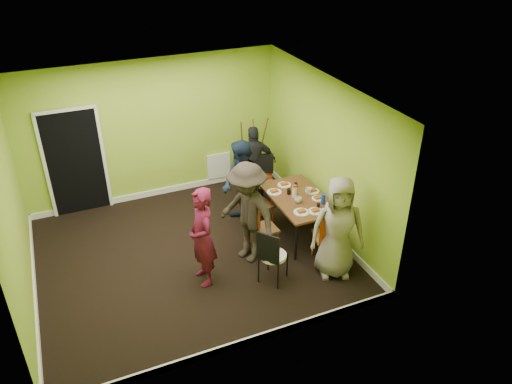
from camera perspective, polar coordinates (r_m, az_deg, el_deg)
ground at (r=8.63m, az=-7.37°, el=-7.08°), size 5.00×5.00×0.00m
room_walls at (r=8.11m, az=-8.06°, el=-1.36°), size 5.04×4.54×2.82m
dining_table at (r=8.74m, az=4.90°, el=-0.90°), size 0.90×1.50×0.75m
chair_left_far at (r=8.86m, az=-0.15°, el=-1.11°), size 0.52×0.52×1.06m
chair_left_near at (r=8.31m, az=0.44°, el=-3.80°), size 0.43×0.42×0.98m
chair_back_end at (r=9.83m, az=0.87°, el=2.70°), size 0.53×0.56×0.94m
chair_front_end at (r=8.08m, az=8.46°, el=-4.75°), size 0.54×0.55×1.08m
chair_bentwood at (r=7.69m, az=1.77°, el=-7.11°), size 0.53×0.52×0.96m
easel at (r=10.24m, az=-0.35°, el=4.45°), size 0.61×0.58×1.53m
plate_near_left at (r=8.84m, az=2.09°, el=0.00°), size 0.26×0.26×0.01m
plate_near_right at (r=8.29m, az=5.20°, el=-2.31°), size 0.26×0.26×0.01m
plate_far_back at (r=9.07m, az=3.26°, el=0.82°), size 0.25×0.25×0.01m
plate_far_front at (r=8.34m, az=6.82°, el=-2.20°), size 0.25×0.25×0.01m
plate_wall_back at (r=8.91m, az=6.46°, el=0.10°), size 0.25×0.25×0.01m
plate_wall_front at (r=8.70m, az=7.10°, el=-0.73°), size 0.22×0.22×0.01m
thermos at (r=8.68m, az=4.42°, el=0.03°), size 0.08×0.08×0.20m
blue_bottle at (r=8.53m, az=7.68°, el=-0.79°), size 0.08×0.08×0.18m
orange_bottle at (r=8.79m, az=4.51°, el=0.01°), size 0.04×0.04×0.08m
glass_mid at (r=8.78m, az=3.78°, el=0.08°), size 0.07×0.07×0.11m
glass_back at (r=9.02m, az=4.57°, el=0.84°), size 0.06×0.06×0.08m
glass_front at (r=8.43m, az=7.13°, el=-1.55°), size 0.06×0.06×0.08m
cup_a at (r=8.54m, az=4.84°, el=-0.89°), size 0.12×0.12×0.10m
cup_b at (r=8.83m, az=6.02°, el=0.15°), size 0.11×0.11×0.10m
person_standing at (r=7.58m, az=-6.16°, el=-5.17°), size 0.41×0.61×1.64m
person_left_far at (r=8.86m, az=-1.63°, el=0.71°), size 0.71×0.87×1.68m
person_left_near at (r=8.00m, az=-0.98°, el=-2.41°), size 1.03×1.30×1.76m
person_back_end at (r=9.90m, az=-0.21°, el=3.45°), size 0.94×0.56×1.49m
person_front_end at (r=7.79m, az=9.32°, el=-4.07°), size 0.98×0.81×1.71m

